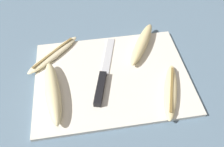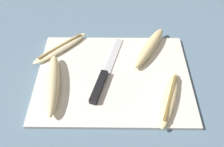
% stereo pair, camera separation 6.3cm
% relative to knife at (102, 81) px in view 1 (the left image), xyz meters
% --- Properties ---
extents(ground_plane, '(4.00, 4.00, 0.00)m').
position_rel_knife_xyz_m(ground_plane, '(0.03, 0.02, -0.02)').
color(ground_plane, slate).
extents(cutting_board, '(0.44, 0.32, 0.01)m').
position_rel_knife_xyz_m(cutting_board, '(0.03, 0.02, -0.01)').
color(cutting_board, silver).
rests_on(cutting_board, ground_plane).
extents(knife, '(0.09, 0.25, 0.02)m').
position_rel_knife_xyz_m(knife, '(0.00, 0.00, 0.00)').
color(knife, black).
rests_on(knife, cutting_board).
extents(banana_mellow_near, '(0.13, 0.19, 0.03)m').
position_rel_knife_xyz_m(banana_mellow_near, '(0.14, 0.12, 0.01)').
color(banana_mellow_near, beige).
rests_on(banana_mellow_near, cutting_board).
extents(banana_soft_right, '(0.06, 0.21, 0.04)m').
position_rel_knife_xyz_m(banana_soft_right, '(-0.13, -0.02, 0.01)').
color(banana_soft_right, beige).
rests_on(banana_soft_right, cutting_board).
extents(banana_ripe_center, '(0.09, 0.18, 0.02)m').
position_rel_knife_xyz_m(banana_ripe_center, '(0.18, -0.06, 0.00)').
color(banana_ripe_center, beige).
rests_on(banana_ripe_center, cutting_board).
extents(banana_pale_long, '(0.17, 0.16, 0.02)m').
position_rel_knife_xyz_m(banana_pale_long, '(-0.14, 0.12, 0.00)').
color(banana_pale_long, beige).
rests_on(banana_pale_long, cutting_board).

